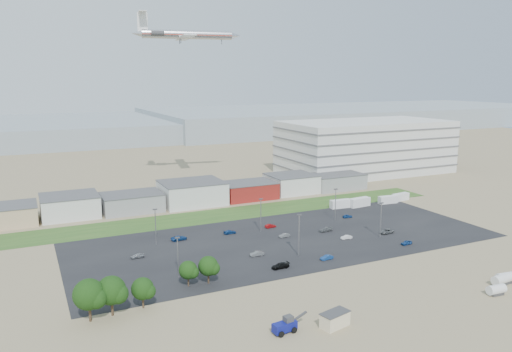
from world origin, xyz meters
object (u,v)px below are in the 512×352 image
parked_car_4 (257,254)px  parked_car_9 (179,238)px  airliner (187,35)px  parked_car_7 (284,235)px  parked_car_3 (280,266)px  parked_car_5 (137,256)px  parked_car_12 (326,230)px  box_trailer_a (341,204)px  parked_car_11 (270,226)px  portable_shed (335,319)px  parked_car_13 (327,257)px  telehandler (285,325)px  parked_car_0 (387,231)px  parked_car_2 (406,243)px  storage_tank_nw (501,279)px  parked_car_1 (346,237)px  parked_car_8 (347,216)px  parked_car_6 (230,232)px  tree_far_left (89,298)px

parked_car_4 → parked_car_9: parked_car_9 is taller
airliner → parked_car_7: size_ratio=13.22×
airliner → parked_car_3: bearing=-85.9°
parked_car_5 → parked_car_12: 55.74m
parked_car_5 → parked_car_7: parked_car_5 is taller
box_trailer_a → parked_car_11: (-33.39, -10.82, -0.89)m
box_trailer_a → parked_car_4: 57.22m
portable_shed → parked_car_13: size_ratio=1.62×
portable_shed → telehandler: (-9.45, 1.96, 0.09)m
box_trailer_a → parked_car_0: (-4.97, -30.62, -0.81)m
parked_car_2 → parked_car_7: parked_car_2 is taller
parked_car_2 → parked_car_9: size_ratio=0.75×
parked_car_7 → parked_car_13: parked_car_13 is taller
parked_car_9 → parked_car_12: parked_car_9 is taller
storage_tank_nw → box_trailer_a: bearing=84.5°
parked_car_1 → parked_car_9: size_ratio=0.73×
parked_car_0 → parked_car_9: parked_car_0 is taller
storage_tank_nw → parked_car_11: (-26.49, 60.38, -0.72)m
parked_car_8 → parked_car_3: bearing=131.2°
box_trailer_a → parked_car_2: (-6.76, -41.05, -0.87)m
parked_car_3 → parked_car_12: size_ratio=1.06×
parked_car_4 → parked_car_11: parked_car_4 is taller
portable_shed → parked_car_8: size_ratio=1.75×
parked_car_2 → parked_car_6: (-40.21, 29.92, -0.04)m
box_trailer_a → parked_car_8: bearing=-110.9°
parked_car_8 → parked_car_11: 28.01m
parked_car_8 → parked_car_11: (-28.00, 0.87, 0.01)m
parked_car_5 → parked_car_13: (42.94, -21.64, -0.01)m
storage_tank_nw → parked_car_13: size_ratio=1.23×
telehandler → parked_car_11: (26.97, 58.55, -0.95)m
parked_car_0 → parked_car_4: parked_car_0 is taller
portable_shed → tree_far_left: size_ratio=0.60×
storage_tank_nw → parked_car_0: 40.63m
parked_car_3 → parked_car_6: (-0.58, 30.47, -0.11)m
tree_far_left → parked_car_7: size_ratio=2.85×
box_trailer_a → parked_car_3: bearing=-134.3°
parked_car_6 → parked_car_7: parked_car_7 is taller
telehandler → parked_car_7: size_ratio=2.19×
box_trailer_a → airliner: (-36.57, 56.98, 60.86)m
parked_car_3 → parked_car_6: size_ratio=1.20×
portable_shed → parked_car_1: size_ratio=1.72×
parked_car_3 → parked_car_1: bearing=112.1°
portable_shed → parked_car_1: bearing=38.9°
parked_car_5 → parked_car_11: size_ratio=1.00×
airliner → parked_car_0: (31.60, -87.61, -61.67)m
parked_car_5 → parked_car_11: 43.53m
parked_car_9 → parked_car_6: bearing=-98.3°
box_trailer_a → parked_car_6: box_trailer_a is taller
parked_car_0 → parked_car_7: parked_car_0 is taller
tree_far_left → parked_car_2: 85.13m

